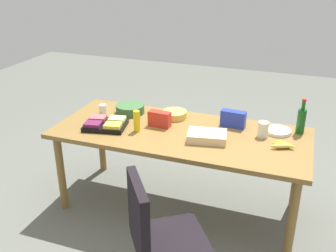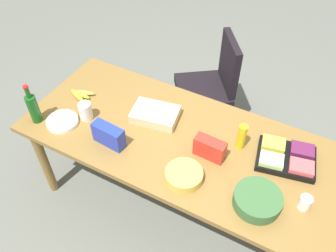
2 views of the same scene
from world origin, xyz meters
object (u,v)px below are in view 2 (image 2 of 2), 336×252
(fruit_platter, at_px, (286,157))
(mayo_jar, at_px, (86,111))
(conference_table, at_px, (183,147))
(paper_plate_stack, at_px, (62,122))
(chip_bag_red, at_px, (210,148))
(salad_bowl, at_px, (257,200))
(mustard_bottle, at_px, (242,137))
(wine_bottle, at_px, (33,108))
(banana_bunch, at_px, (80,94))
(office_chair, at_px, (208,94))
(paper_cup, at_px, (305,203))
(chip_bowl, at_px, (184,175))
(sheet_cake, at_px, (155,114))
(chip_bag_blue, at_px, (109,135))

(fruit_platter, height_order, mayo_jar, mayo_jar)
(conference_table, xyz_separation_m, paper_plate_stack, (-0.81, -0.26, 0.09))
(chip_bag_red, bearing_deg, salad_bowl, -27.56)
(fruit_platter, height_order, mustard_bottle, mustard_bottle)
(mustard_bottle, bearing_deg, wine_bottle, -161.63)
(banana_bunch, distance_m, mayo_jar, 0.24)
(banana_bunch, bearing_deg, fruit_platter, 4.74)
(conference_table, bearing_deg, office_chair, 102.16)
(mayo_jar, xyz_separation_m, mustard_bottle, (1.05, 0.26, 0.03))
(fruit_platter, bearing_deg, salad_bowl, -98.73)
(paper_plate_stack, xyz_separation_m, mayo_jar, (0.12, 0.12, 0.05))
(office_chair, bearing_deg, paper_cup, -47.09)
(banana_bunch, relative_size, mayo_jar, 1.47)
(paper_plate_stack, bearing_deg, chip_bowl, -1.17)
(sheet_cake, bearing_deg, wine_bottle, -150.20)
(salad_bowl, height_order, paper_cup, paper_cup)
(mayo_jar, relative_size, chip_bag_blue, 0.60)
(conference_table, distance_m, mayo_jar, 0.72)
(office_chair, bearing_deg, mayo_jar, -113.03)
(sheet_cake, xyz_separation_m, chip_bag_blue, (-0.15, -0.35, 0.04))
(wine_bottle, relative_size, chip_bag_blue, 1.42)
(chip_bowl, xyz_separation_m, banana_bunch, (-1.02, 0.30, -0.01))
(chip_bowl, relative_size, mayo_jar, 1.75)
(sheet_cake, bearing_deg, conference_table, -18.77)
(office_chair, relative_size, salad_bowl, 3.37)
(paper_plate_stack, bearing_deg, office_chair, 64.50)
(chip_bowl, bearing_deg, conference_table, 117.64)
(office_chair, relative_size, sheet_cake, 2.90)
(fruit_platter, xyz_separation_m, chip_bag_blue, (-1.07, -0.40, 0.04))
(wine_bottle, xyz_separation_m, mayo_jar, (0.29, 0.18, -0.05))
(paper_cup, relative_size, chip_bag_blue, 0.41)
(chip_bag_red, relative_size, banana_bunch, 1.03)
(office_chair, height_order, paper_cup, office_chair)
(mayo_jar, relative_size, paper_cup, 1.47)
(mustard_bottle, bearing_deg, chip_bag_red, -131.60)
(sheet_cake, distance_m, banana_bunch, 0.61)
(mustard_bottle, height_order, paper_cup, mustard_bottle)
(chip_bag_red, distance_m, paper_plate_stack, 1.04)
(chip_bowl, height_order, mayo_jar, mayo_jar)
(chip_bag_blue, bearing_deg, office_chair, 80.87)
(wine_bottle, xyz_separation_m, paper_cup, (1.82, 0.19, -0.07))
(mayo_jar, bearing_deg, fruit_platter, 12.02)
(conference_table, height_order, salad_bowl, salad_bowl)
(chip_bowl, height_order, paper_cup, paper_cup)
(fruit_platter, distance_m, paper_cup, 0.34)
(office_chair, xyz_separation_m, banana_bunch, (-0.66, -0.97, 0.47))
(office_chair, height_order, chip_bag_blue, chip_bag_blue)
(mayo_jar, bearing_deg, mustard_bottle, 13.99)
(salad_bowl, height_order, fruit_platter, salad_bowl)
(sheet_cake, relative_size, paper_plate_stack, 1.45)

